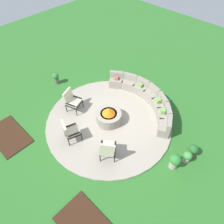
% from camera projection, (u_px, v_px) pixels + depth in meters
% --- Properties ---
extents(ground_plane, '(24.00, 24.00, 0.00)m').
position_uv_depth(ground_plane, '(109.00, 121.00, 8.70)').
color(ground_plane, '#2D6B28').
extents(patio_circle, '(5.32, 5.32, 0.06)m').
position_uv_depth(patio_circle, '(109.00, 121.00, 8.67)').
color(patio_circle, '#9E9384').
rests_on(patio_circle, ground_plane).
extents(mulch_bed_left, '(1.94, 1.15, 0.04)m').
position_uv_depth(mulch_bed_left, '(9.00, 136.00, 8.17)').
color(mulch_bed_left, '#382114').
rests_on(mulch_bed_left, ground_plane).
extents(fire_pit, '(1.07, 1.07, 0.75)m').
position_uv_depth(fire_pit, '(109.00, 116.00, 8.43)').
color(fire_pit, gray).
rests_on(fire_pit, patio_circle).
extents(curved_stone_bench, '(4.06, 1.81, 0.78)m').
position_uv_depth(curved_stone_bench, '(145.00, 98.00, 9.14)').
color(curved_stone_bench, gray).
rests_on(curved_stone_bench, patio_circle).
extents(lounge_chair_front_left, '(0.74, 0.73, 1.04)m').
position_uv_depth(lounge_chair_front_left, '(72.00, 100.00, 8.71)').
color(lounge_chair_front_left, black).
rests_on(lounge_chair_front_left, patio_circle).
extents(lounge_chair_front_right, '(0.69, 0.71, 1.05)m').
position_uv_depth(lounge_chair_front_right, '(70.00, 131.00, 7.61)').
color(lounge_chair_front_right, black).
rests_on(lounge_chair_front_right, patio_circle).
extents(lounge_chair_back_left, '(0.81, 0.84, 1.05)m').
position_uv_depth(lounge_chair_back_left, '(108.00, 149.00, 7.09)').
color(lounge_chair_back_left, black).
rests_on(lounge_chair_back_left, patio_circle).
extents(potted_plant_0, '(0.31, 0.31, 0.60)m').
position_uv_depth(potted_plant_0, '(56.00, 78.00, 10.16)').
color(potted_plant_0, '#605B56').
rests_on(potted_plant_0, ground_plane).
extents(potted_plant_1, '(0.35, 0.35, 0.53)m').
position_uv_depth(potted_plant_1, '(193.00, 150.00, 7.41)').
color(potted_plant_1, brown).
rests_on(potted_plant_1, ground_plane).
extents(potted_plant_2, '(0.40, 0.40, 0.69)m').
position_uv_depth(potted_plant_2, '(175.00, 161.00, 7.00)').
color(potted_plant_2, '#A89E8E').
rests_on(potted_plant_2, ground_plane).
extents(potted_plant_3, '(0.32, 0.32, 0.51)m').
position_uv_depth(potted_plant_3, '(187.00, 157.00, 7.24)').
color(potted_plant_3, '#A89E8E').
rests_on(potted_plant_3, ground_plane).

